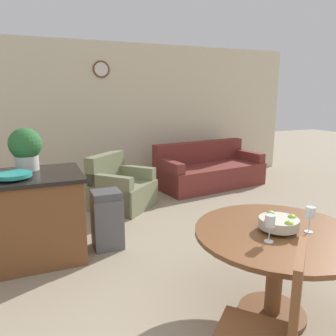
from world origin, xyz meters
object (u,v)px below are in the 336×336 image
Objects in this scene: dining_table at (276,251)px; wine_glass_left at (270,222)px; armchair at (121,189)px; dining_chair_near_left at (271,329)px; teal_bowl at (13,175)px; wine_glass_right at (310,214)px; couch at (209,171)px; kitchen_island at (17,218)px; trash_bin at (107,220)px; potted_plant at (26,147)px; fruit_bowl at (279,223)px.

wine_glass_left is (-0.19, -0.12, 0.31)m from dining_table.
wine_glass_left is 3.20m from armchair.
dining_chair_near_left reaches higher than teal_bowl.
armchair is (1.41, 1.40, -0.68)m from teal_bowl.
wine_glass_right is 3.94m from couch.
dining_chair_near_left reaches higher than kitchen_island.
trash_bin is at bearing -150.06° from couch.
potted_plant is 0.40× the size of armchair.
kitchen_island is at bearing 96.32° from teal_bowl.
dining_table is 0.38m from wine_glass_right.
dining_table is 6.32× the size of wine_glass_left.
wine_glass_left is 0.09× the size of couch.
dining_table is 3.06m from armchair.
wine_glass_right is at bearing -47.39° from potted_plant.
dining_table is at bearing 32.89° from wine_glass_left.
kitchen_island is (-2.07, 1.88, -0.40)m from wine_glass_right.
potted_plant reaches higher than wine_glass_right.
dining_chair_near_left is 0.90m from fruit_bowl.
couch is (1.64, 3.71, -0.58)m from wine_glass_left.
teal_bowl reaches higher than trash_bin.
dining_table is 3.58× the size of teal_bowl.
kitchen_island reaches higher than couch.
wine_glass_left is at bearing -127.96° from armchair.
potted_plant is (0.13, 0.38, 0.21)m from teal_bowl.
dining_table is at bearing -41.03° from teal_bowl.
teal_bowl is at bearing -178.00° from armchair.
dining_chair_near_left is 4.70m from couch.
kitchen_island is 2.96× the size of potted_plant.
dining_chair_near_left is (-0.58, -0.64, -0.03)m from dining_table.
fruit_bowl is at bearing -120.25° from couch.
potted_plant reaches higher than dining_chair_near_left.
wine_glass_right is 0.43× the size of potted_plant.
fruit_bowl is 0.24m from wine_glass_left.
dining_chair_near_left is at bearing -123.89° from couch.
dining_chair_near_left is 2.14× the size of potted_plant.
dining_chair_near_left is 1.47× the size of trash_bin.
dining_chair_near_left is at bearing -81.18° from trash_bin.
dining_chair_near_left is at bearing -132.11° from dining_table.
trash_bin is at bearing -19.78° from potted_plant.
dining_table is 0.86m from dining_chair_near_left.
wine_glass_right is at bearing 2.72° from wine_glass_left.
armchair is (-0.64, 3.11, -0.58)m from wine_glass_right.
couch is (3.32, 1.81, -0.18)m from kitchen_island.
wine_glass_right is at bearing -27.19° from fruit_bowl.
couch is at bearing 68.03° from dining_table.
wine_glass_right is 2.68m from teal_bowl.
couch is (1.45, 3.59, -0.27)m from dining_table.
fruit_bowl is (0.58, 0.64, 0.26)m from dining_chair_near_left.
dining_chair_near_left is 4.98× the size of wine_glass_right.
kitchen_island reaches higher than armchair.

